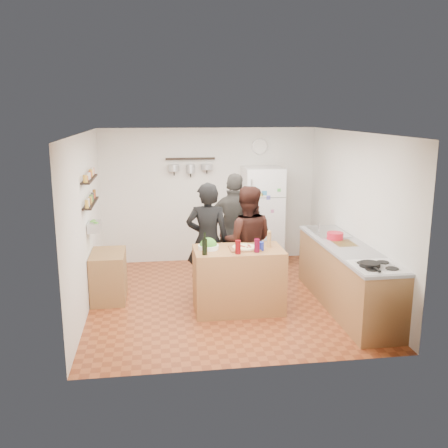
{
  "coord_description": "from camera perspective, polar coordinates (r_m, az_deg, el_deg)",
  "views": [
    {
      "loc": [
        -1.02,
        -7.09,
        2.81
      ],
      "look_at": [
        0.0,
        0.1,
        1.15
      ],
      "focal_mm": 40.0,
      "sensor_mm": 36.0,
      "label": 1
    }
  ],
  "objects": [
    {
      "name": "pepper_mill",
      "position": [
        7.12,
        5.18,
        -1.86
      ],
      "size": [
        0.06,
        0.06,
        0.19
      ],
      "primitive_type": "cylinder",
      "color": "#A67845",
      "rests_on": "prep_island"
    },
    {
      "name": "sink",
      "position": [
        8.1,
        11.79,
        -0.93
      ],
      "size": [
        0.5,
        0.8,
        0.03
      ],
      "primitive_type": "cube",
      "color": "silver",
      "rests_on": "counter_run"
    },
    {
      "name": "pizza",
      "position": [
        7.0,
        2.35,
        -2.64
      ],
      "size": [
        0.34,
        0.34,
        0.02
      ],
      "primitive_type": "cylinder",
      "color": "#F6E1A2",
      "rests_on": "pizza_board"
    },
    {
      "name": "pizza_board",
      "position": [
        7.0,
        2.35,
        -2.79
      ],
      "size": [
        0.42,
        0.34,
        0.02
      ],
      "primitive_type": "cube",
      "color": "brown",
      "rests_on": "prep_island"
    },
    {
      "name": "room_shell",
      "position": [
        7.71,
        -0.3,
        1.2
      ],
      "size": [
        4.2,
        4.2,
        4.2
      ],
      "color": "brown",
      "rests_on": "ground"
    },
    {
      "name": "person_left",
      "position": [
        7.52,
        -1.88,
        -1.93
      ],
      "size": [
        0.71,
        0.53,
        1.78
      ],
      "primitive_type": "imported",
      "rotation": [
        0.0,
        0.0,
        2.97
      ],
      "color": "black",
      "rests_on": "floor"
    },
    {
      "name": "pot_rack",
      "position": [
        9.16,
        -3.87,
        7.45
      ],
      "size": [
        0.9,
        0.04,
        0.04
      ],
      "primitive_type": "cube",
      "color": "black",
      "rests_on": "back_wall"
    },
    {
      "name": "stove_top",
      "position": [
        6.5,
        17.13,
        -4.71
      ],
      "size": [
        0.6,
        0.62,
        0.02
      ],
      "primitive_type": "cube",
      "color": "white",
      "rests_on": "counter_run"
    },
    {
      "name": "fridge",
      "position": [
        9.26,
        4.4,
        0.92
      ],
      "size": [
        0.7,
        0.68,
        1.8
      ],
      "primitive_type": "cube",
      "color": "white",
      "rests_on": "floor"
    },
    {
      "name": "spice_shelf_lower",
      "position": [
        7.46,
        -14.96,
        2.33
      ],
      "size": [
        0.12,
        1.0,
        0.02
      ],
      "primitive_type": "cube",
      "color": "black",
      "rests_on": "left_wall"
    },
    {
      "name": "counter_run",
      "position": [
        7.47,
        13.83,
        -5.94
      ],
      "size": [
        0.63,
        2.63,
        0.9
      ],
      "primitive_type": "cube",
      "color": "#9E7042",
      "rests_on": "floor"
    },
    {
      "name": "cutting_board",
      "position": [
        7.48,
        13.56,
        -2.22
      ],
      "size": [
        0.3,
        0.4,
        0.02
      ],
      "primitive_type": "cube",
      "color": "olive",
      "rests_on": "counter_run"
    },
    {
      "name": "person_center",
      "position": [
        7.6,
        2.61,
        -2.03
      ],
      "size": [
        0.94,
        0.8,
        1.71
      ],
      "primitive_type": "imported",
      "rotation": [
        0.0,
        0.0,
        2.95
      ],
      "color": "black",
      "rests_on": "floor"
    },
    {
      "name": "prep_island",
      "position": [
        7.15,
        1.65,
        -6.37
      ],
      "size": [
        1.25,
        0.72,
        0.91
      ],
      "primitive_type": "cube",
      "color": "#A4713C",
      "rests_on": "floor"
    },
    {
      "name": "person_back",
      "position": [
        8.01,
        1.33,
        -0.76
      ],
      "size": [
        1.17,
        0.83,
        1.85
      ],
      "primitive_type": "imported",
      "rotation": [
        0.0,
        0.0,
        2.75
      ],
      "color": "#302E2B",
      "rests_on": "floor"
    },
    {
      "name": "produce_basket",
      "position": [
        7.53,
        -14.58,
        -0.28
      ],
      "size": [
        0.18,
        0.35,
        0.14
      ],
      "primitive_type": "cube",
      "color": "silver",
      "rests_on": "left_wall"
    },
    {
      "name": "wine_bottle",
      "position": [
        6.71,
        -2.22,
        -2.62
      ],
      "size": [
        0.07,
        0.07,
        0.22
      ],
      "primitive_type": "cylinder",
      "color": "black",
      "rests_on": "prep_island"
    },
    {
      "name": "wine_glass_far",
      "position": [
        6.84,
        3.78,
        -2.48
      ],
      "size": [
        0.08,
        0.08,
        0.19
      ],
      "primitive_type": "cylinder",
      "color": "#4F061D",
      "rests_on": "prep_island"
    },
    {
      "name": "salt_canister",
      "position": [
        6.94,
        4.29,
        -2.55
      ],
      "size": [
        0.07,
        0.07,
        0.12
      ],
      "primitive_type": "cylinder",
      "color": "navy",
      "rests_on": "prep_island"
    },
    {
      "name": "salad_bowl",
      "position": [
        6.99,
        -1.79,
        -2.65
      ],
      "size": [
        0.29,
        0.29,
        0.06
      ],
      "primitive_type": "cylinder",
      "color": "white",
      "rests_on": "prep_island"
    },
    {
      "name": "skillet",
      "position": [
        6.45,
        16.32,
        -4.46
      ],
      "size": [
        0.26,
        0.26,
        0.05
      ],
      "primitive_type": "cylinder",
      "color": "black",
      "rests_on": "stove_top"
    },
    {
      "name": "spice_shelf_upper",
      "position": [
        7.41,
        -15.12,
        4.99
      ],
      "size": [
        0.12,
        1.0,
        0.02
      ],
      "primitive_type": "cube",
      "color": "black",
      "rests_on": "left_wall"
    },
    {
      "name": "wall_clock",
      "position": [
        9.4,
        4.09,
        8.81
      ],
      "size": [
        0.3,
        0.03,
        0.3
      ],
      "primitive_type": "cylinder",
      "rotation": [
        1.57,
        0.0,
        0.0
      ],
      "color": "silver",
      "rests_on": "back_wall"
    },
    {
      "name": "wine_glass_near",
      "position": [
        6.75,
        1.6,
        -2.65
      ],
      "size": [
        0.08,
        0.08,
        0.19
      ],
      "primitive_type": "cylinder",
      "color": "#61080C",
      "rests_on": "prep_island"
    },
    {
      "name": "red_bowl",
      "position": [
        7.66,
        12.58,
        -1.33
      ],
      "size": [
        0.24,
        0.24,
        0.1
      ],
      "primitive_type": "cylinder",
      "color": "red",
      "rests_on": "counter_run"
    },
    {
      "name": "side_table",
      "position": [
        7.77,
        -13.04,
        -5.8
      ],
      "size": [
        0.5,
        0.8,
        0.73
      ],
      "primitive_type": "cube",
      "color": "#996940",
      "rests_on": "floor"
    }
  ]
}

